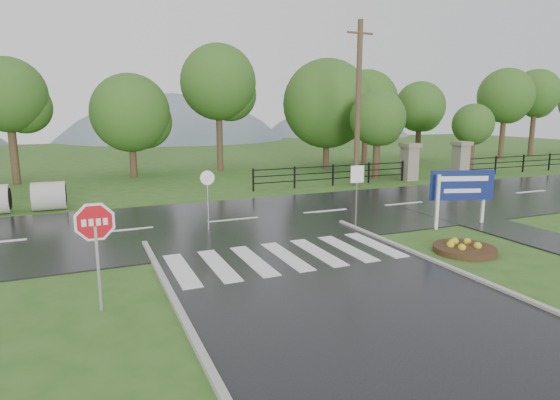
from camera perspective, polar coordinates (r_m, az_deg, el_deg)
name	(u,v)px	position (r m, az deg, el deg)	size (l,w,h in m)	color
ground	(393,333)	(9.45, 13.66, -15.52)	(120.00, 120.00, 0.00)	#2F581D
main_road	(233,221)	(17.98, -5.72, -2.55)	(90.00, 8.00, 0.04)	black
walkway	(529,236)	(17.88, 28.04, -3.87)	(2.20, 11.00, 0.04)	black
crosswalk	(286,256)	(13.44, 0.77, -6.85)	(6.50, 2.80, 0.02)	silver
pillar_west	(410,161)	(29.25, 15.51, 4.62)	(1.00, 1.00, 2.24)	gray
pillar_east	(461,158)	(31.90, 21.16, 4.77)	(1.00, 1.00, 2.24)	gray
fence_west	(333,173)	(26.36, 6.48, 3.31)	(9.58, 0.08, 1.20)	black
hills	(148,241)	(74.86, -15.75, -4.82)	(102.00, 48.00, 48.00)	slate
treeline	(184,174)	(31.60, -11.67, 3.07)	(83.20, 5.20, 10.00)	#295319
stop_sign	(95,231)	(10.28, -21.59, -3.53)	(1.10, 0.06, 2.47)	#939399
estate_billboard	(462,188)	(17.99, 21.30, 1.36)	(2.28, 0.79, 2.06)	silver
flower_bed	(464,248)	(14.99, 21.57, -5.46)	(1.81, 1.81, 0.36)	#332111
reg_sign_small	(357,184)	(16.83, 9.35, 1.92)	(0.50, 0.09, 2.24)	#939399
reg_sign_round	(208,193)	(16.32, -8.81, 0.88)	(0.50, 0.08, 2.13)	#939399
utility_pole_east	(358,104)	(26.33, 9.50, 11.49)	(1.58, 0.30, 8.88)	#473523
entrance_tree_left	(378,119)	(29.50, 11.84, 9.69)	(3.40, 3.40, 5.40)	#3D2B1C
entrance_tree_right	(473,125)	(34.49, 22.47, 8.48)	(2.74, 2.74, 4.62)	#3D2B1C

